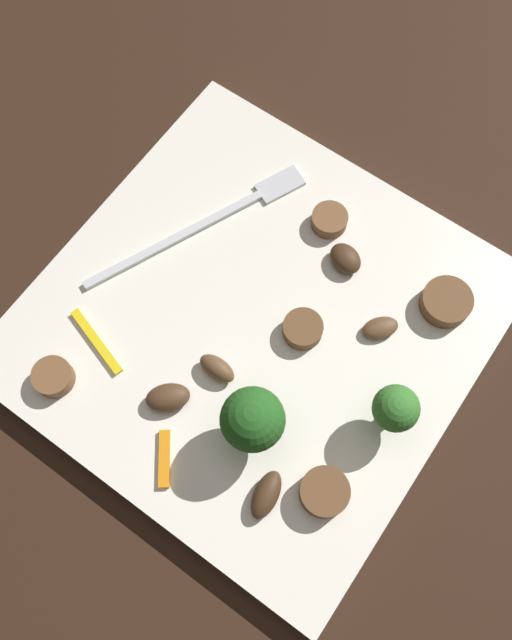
{
  "coord_description": "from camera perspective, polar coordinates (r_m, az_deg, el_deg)",
  "views": [
    {
      "loc": [
        -0.13,
        -0.09,
        0.46
      ],
      "look_at": [
        0.0,
        0.0,
        0.02
      ],
      "focal_mm": 37.77,
      "sensor_mm": 36.0,
      "label": 1
    }
  ],
  "objects": [
    {
      "name": "fork",
      "position": [
        0.5,
        -3.72,
        8.48
      ],
      "size": [
        0.17,
        0.08,
        0.0
      ],
      "rotation": [
        0.0,
        0.0,
        -0.42
      ],
      "color": "silver",
      "rests_on": "plate"
    },
    {
      "name": "ground_plane",
      "position": [
        0.48,
        0.0,
        -0.62
      ],
      "size": [
        1.4,
        1.4,
        0.0
      ],
      "primitive_type": "plane",
      "color": "black"
    },
    {
      "name": "plate",
      "position": [
        0.48,
        0.0,
        -0.32
      ],
      "size": [
        0.29,
        0.29,
        0.02
      ],
      "primitive_type": "cube",
      "color": "white",
      "rests_on": "ground_plane"
    },
    {
      "name": "sausage_slice_1",
      "position": [
        0.5,
        6.0,
        8.57
      ],
      "size": [
        0.03,
        0.03,
        0.01
      ],
      "primitive_type": "cylinder",
      "rotation": [
        0.0,
        0.0,
        1.27
      ],
      "color": "brown",
      "rests_on": "plate"
    },
    {
      "name": "sausage_slice_2",
      "position": [
        0.47,
        -16.8,
        -4.64
      ],
      "size": [
        0.04,
        0.04,
        0.01
      ],
      "primitive_type": "cylinder",
      "rotation": [
        0.0,
        0.0,
        2.04
      ],
      "color": "brown",
      "rests_on": "plate"
    },
    {
      "name": "mushroom_3",
      "position": [
        0.45,
        -3.28,
        -4.15
      ],
      "size": [
        0.01,
        0.03,
        0.01
      ],
      "primitive_type": "ellipsoid",
      "rotation": [
        0.0,
        0.0,
        1.55
      ],
      "color": "brown",
      "rests_on": "plate"
    },
    {
      "name": "pepper_strip_1",
      "position": [
        0.47,
        -13.36,
        -1.77
      ],
      "size": [
        0.02,
        0.06,
        0.0
      ],
      "primitive_type": "cube",
      "rotation": [
        0.0,
        0.0,
        1.28
      ],
      "color": "yellow",
      "rests_on": "plate"
    },
    {
      "name": "sausage_slice_0",
      "position": [
        0.49,
        15.8,
        1.48
      ],
      "size": [
        0.04,
        0.04,
        0.01
      ],
      "primitive_type": "cylinder",
      "rotation": [
        0.0,
        0.0,
        2.85
      ],
      "color": "brown",
      "rests_on": "plate"
    },
    {
      "name": "sausage_slice_4",
      "position": [
        0.46,
        3.98,
        -0.76
      ],
      "size": [
        0.03,
        0.03,
        0.01
      ],
      "primitive_type": "cylinder",
      "rotation": [
        0.0,
        0.0,
        0.04
      ],
      "color": "brown",
      "rests_on": "plate"
    },
    {
      "name": "mushroom_2",
      "position": [
        0.47,
        10.48,
        -0.65
      ],
      "size": [
        0.03,
        0.03,
        0.01
      ],
      "primitive_type": "ellipsoid",
      "rotation": [
        0.0,
        0.0,
        2.46
      ],
      "color": "brown",
      "rests_on": "plate"
    },
    {
      "name": "broccoli_floret_1",
      "position": [
        0.41,
        -0.29,
        -8.45
      ],
      "size": [
        0.04,
        0.04,
        0.06
      ],
      "color": "#296420",
      "rests_on": "plate"
    },
    {
      "name": "mushroom_0",
      "position": [
        0.44,
        0.86,
        -14.59
      ],
      "size": [
        0.03,
        0.02,
        0.01
      ],
      "primitive_type": "ellipsoid",
      "rotation": [
        0.0,
        0.0,
        3.33
      ],
      "color": "#422B19",
      "rests_on": "plate"
    },
    {
      "name": "mushroom_4",
      "position": [
        0.48,
        7.58,
        5.18
      ],
      "size": [
        0.03,
        0.03,
        0.01
      ],
      "primitive_type": "ellipsoid",
      "rotation": [
        0.0,
        0.0,
        1.23
      ],
      "color": "#422B19",
      "rests_on": "plate"
    },
    {
      "name": "sausage_slice_3",
      "position": [
        0.44,
        5.8,
        -14.3
      ],
      "size": [
        0.04,
        0.04,
        0.02
      ],
      "primitive_type": "cylinder",
      "rotation": [
        0.0,
        0.0,
        0.69
      ],
      "color": "brown",
      "rests_on": "plate"
    },
    {
      "name": "mushroom_1",
      "position": [
        0.45,
        -7.47,
        -6.52
      ],
      "size": [
        0.03,
        0.03,
        0.01
      ],
      "primitive_type": "ellipsoid",
      "rotation": [
        0.0,
        0.0,
        5.5
      ],
      "color": "#4C331E",
      "rests_on": "plate"
    },
    {
      "name": "pepper_strip_0",
      "position": [
        0.45,
        -7.77,
        -11.56
      ],
      "size": [
        0.03,
        0.03,
        0.0
      ],
      "primitive_type": "cube",
      "rotation": [
        0.0,
        0.0,
        0.64
      ],
      "color": "orange",
      "rests_on": "plate"
    },
    {
      "name": "broccoli_floret_0",
      "position": [
        0.43,
        11.74,
        -7.38
      ],
      "size": [
        0.03,
        0.03,
        0.05
      ],
      "color": "#408630",
      "rests_on": "plate"
    }
  ]
}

